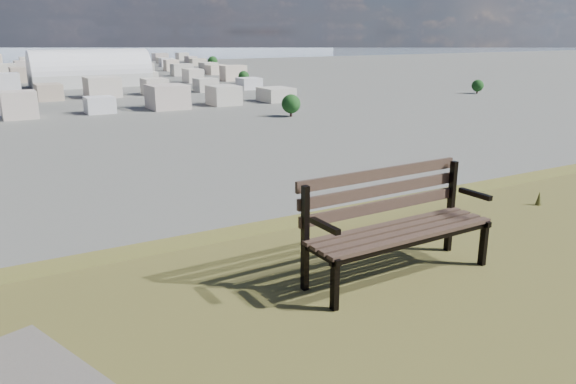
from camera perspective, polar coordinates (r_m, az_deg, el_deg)
park_bench at (r=5.08m, az=10.70°, el=-2.60°), size 1.81×0.62×0.94m
arena at (r=312.54m, az=-19.41°, el=11.16°), size 58.14×24.62×24.53m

